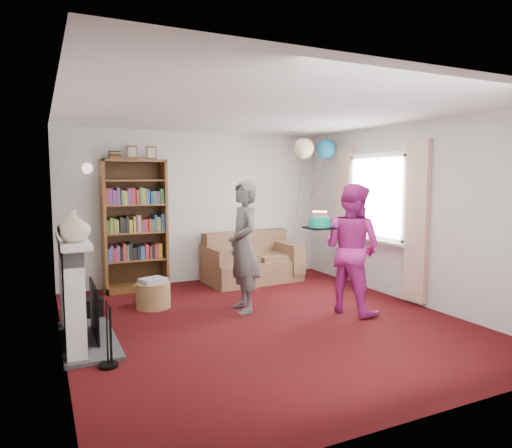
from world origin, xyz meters
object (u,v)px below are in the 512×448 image
sofa (251,262)px  birthday_cake (319,223)px  person_striped (244,247)px  bookcase (134,227)px  person_magenta (352,249)px

sofa → birthday_cake: birthday_cake is taller
birthday_cake → person_striped: bearing=143.5°
sofa → bookcase: bearing=168.1°
sofa → person_striped: person_striped is taller
person_magenta → birthday_cake: size_ratio=5.14×
person_magenta → person_striped: bearing=42.4°
bookcase → sofa: size_ratio=1.43×
person_magenta → bookcase: bearing=22.9°
person_magenta → birthday_cake: bearing=62.6°
bookcase → birthday_cake: 3.01m
person_striped → birthday_cake: (0.78, -0.58, 0.32)m
person_magenta → sofa: bearing=-9.8°
person_magenta → birthday_cake: 0.58m
person_striped → bookcase: bearing=-143.3°
person_striped → person_magenta: size_ratio=1.02×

